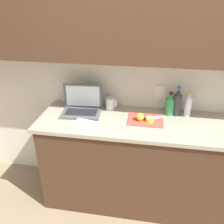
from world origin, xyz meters
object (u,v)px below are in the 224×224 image
lemon_half_cut (150,119)px  knife (146,118)px  bottle_oil_tall (177,102)px  bottle_water_clear (170,105)px  measuring_cup (110,104)px  lemon_whole_beside (140,117)px  laptop (82,106)px  cutting_board (145,120)px  bottle_green_soda (188,105)px

lemon_half_cut → knife: bearing=136.7°
bottle_oil_tall → bottle_water_clear: bottle_oil_tall is taller
knife → lemon_half_cut: 0.05m
measuring_cup → lemon_whole_beside: bearing=-33.6°
laptop → bottle_water_clear: (0.81, 0.08, 0.04)m
laptop → measuring_cup: bearing=18.6°
cutting_board → lemon_half_cut: bearing=-33.9°
knife → cutting_board: bearing=-128.7°
knife → lemon_half_cut: lemon_half_cut is taller
measuring_cup → lemon_half_cut: bearing=-27.5°
lemon_whole_beside → bottle_green_soda: bearing=22.7°
lemon_whole_beside → measuring_cup: (-0.30, 0.20, 0.02)m
lemon_half_cut → measuring_cup: measuring_cup is taller
laptop → cutting_board: bearing=-10.8°
bottle_green_soda → measuring_cup: bottle_green_soda is taller
knife → measuring_cup: bearing=129.6°
lemon_half_cut → lemon_whole_beside: size_ratio=1.03×
cutting_board → bottle_green_soda: size_ratio=1.33×
cutting_board → measuring_cup: bearing=153.2°
laptop → lemon_half_cut: (0.64, -0.09, -0.03)m
lemon_whole_beside → bottle_oil_tall: (0.32, 0.18, 0.08)m
lemon_whole_beside → bottle_oil_tall: size_ratio=0.25×
lemon_half_cut → lemon_whole_beside: bearing=179.4°
bottle_water_clear → measuring_cup: bottle_water_clear is taller
laptop → bottle_green_soda: laptop is taller
bottle_green_soda → measuring_cup: bearing=178.2°
laptop → bottle_oil_tall: 0.88m
knife → laptop: bearing=149.5°
bottle_green_soda → measuring_cup: size_ratio=2.02×
bottle_water_clear → lemon_whole_beside: bearing=-145.8°
bottle_oil_tall → bottle_water_clear: 0.07m
bottle_oil_tall → measuring_cup: bottle_oil_tall is taller
cutting_board → lemon_whole_beside: 0.07m
knife → bottle_water_clear: bottle_water_clear is taller
cutting_board → bottle_green_soda: bearing=22.3°
cutting_board → lemon_whole_beside: lemon_whole_beside is taller
knife → measuring_cup: (-0.35, 0.17, 0.04)m
bottle_green_soda → bottle_oil_tall: bearing=-180.0°
knife → lemon_whole_beside: 0.06m
bottle_oil_tall → bottle_water_clear: size_ratio=1.26×
bottle_green_soda → lemon_whole_beside: bearing=-157.3°
cutting_board → knife: size_ratio=1.25×
cutting_board → lemon_whole_beside: (-0.05, -0.02, 0.04)m
lemon_whole_beside → bottle_water_clear: bearing=34.2°
lemon_whole_beside → bottle_oil_tall: bearing=28.8°
bottle_green_soda → measuring_cup: 0.72m
bottle_green_soda → bottle_water_clear: bottle_green_soda is taller
lemon_half_cut → lemon_whole_beside: (-0.08, 0.00, 0.02)m
lemon_whole_beside → cutting_board: bearing=25.6°
bottle_water_clear → measuring_cup: (-0.56, 0.02, -0.04)m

